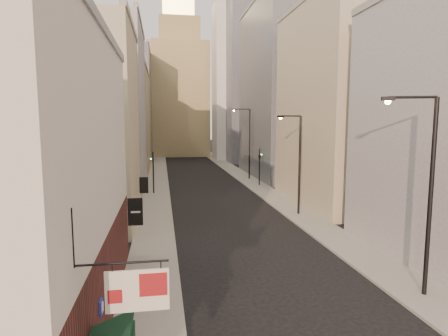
{
  "coord_description": "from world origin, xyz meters",
  "views": [
    {
      "loc": [
        -5.82,
        -6.27,
        8.38
      ],
      "look_at": [
        -0.8,
        23.85,
        4.68
      ],
      "focal_mm": 30.0,
      "sensor_mm": 36.0,
      "label": 1
    }
  ],
  "objects_px": {
    "clock_tower": "(180,86)",
    "traffic_light_right": "(260,158)",
    "streetlamp_far": "(248,139)",
    "traffic_light_left": "(153,166)",
    "white_tower": "(232,77)",
    "streetlamp_mid": "(297,159)",
    "streetlamp_near": "(426,185)"
  },
  "relations": [
    {
      "from": "white_tower",
      "to": "streetlamp_far",
      "type": "xyz_separation_m",
      "value": [
        -3.38,
        -30.77,
        -12.66
      ]
    },
    {
      "from": "streetlamp_near",
      "to": "streetlamp_mid",
      "type": "bearing_deg",
      "value": 108.76
    },
    {
      "from": "white_tower",
      "to": "streetlamp_mid",
      "type": "relative_size",
      "value": 4.6
    },
    {
      "from": "streetlamp_far",
      "to": "traffic_light_left",
      "type": "relative_size",
      "value": 2.08
    },
    {
      "from": "traffic_light_left",
      "to": "clock_tower",
      "type": "bearing_deg",
      "value": -87.14
    },
    {
      "from": "clock_tower",
      "to": "traffic_light_right",
      "type": "xyz_separation_m",
      "value": [
        7.91,
        -50.53,
        -13.9
      ]
    },
    {
      "from": "white_tower",
      "to": "streetlamp_mid",
      "type": "xyz_separation_m",
      "value": [
        -3.86,
        -52.52,
        -13.45
      ]
    },
    {
      "from": "white_tower",
      "to": "streetlamp_far",
      "type": "height_order",
      "value": "white_tower"
    },
    {
      "from": "streetlamp_far",
      "to": "traffic_light_right",
      "type": "height_order",
      "value": "streetlamp_far"
    },
    {
      "from": "clock_tower",
      "to": "streetlamp_near",
      "type": "bearing_deg",
      "value": -84.94
    },
    {
      "from": "clock_tower",
      "to": "streetlamp_mid",
      "type": "xyz_separation_m",
      "value": [
        7.14,
        -66.52,
        -12.48
      ]
    },
    {
      "from": "white_tower",
      "to": "streetlamp_near",
      "type": "xyz_separation_m",
      "value": [
        -3.67,
        -68.8,
        -13.12
      ]
    },
    {
      "from": "white_tower",
      "to": "streetlamp_far",
      "type": "distance_m",
      "value": 33.44
    },
    {
      "from": "white_tower",
      "to": "streetlamp_near",
      "type": "relative_size",
      "value": 4.32
    },
    {
      "from": "white_tower",
      "to": "streetlamp_far",
      "type": "bearing_deg",
      "value": -96.26
    },
    {
      "from": "white_tower",
      "to": "traffic_light_left",
      "type": "xyz_separation_m",
      "value": [
        -16.86,
        -40.17,
        -15.23
      ]
    },
    {
      "from": "traffic_light_left",
      "to": "traffic_light_right",
      "type": "bearing_deg",
      "value": -156.19
    },
    {
      "from": "streetlamp_mid",
      "to": "traffic_light_left",
      "type": "bearing_deg",
      "value": 126.62
    },
    {
      "from": "streetlamp_near",
      "to": "streetlamp_far",
      "type": "bearing_deg",
      "value": 107.65
    },
    {
      "from": "streetlamp_far",
      "to": "white_tower",
      "type": "bearing_deg",
      "value": 94.56
    },
    {
      "from": "white_tower",
      "to": "traffic_light_left",
      "type": "bearing_deg",
      "value": -112.77
    },
    {
      "from": "white_tower",
      "to": "traffic_light_right",
      "type": "relative_size",
      "value": 8.3
    },
    {
      "from": "streetlamp_mid",
      "to": "traffic_light_right",
      "type": "xyz_separation_m",
      "value": [
        0.77,
        15.98,
        -1.42
      ]
    },
    {
      "from": "streetlamp_mid",
      "to": "traffic_light_left",
      "type": "relative_size",
      "value": 1.81
    },
    {
      "from": "clock_tower",
      "to": "traffic_light_left",
      "type": "relative_size",
      "value": 8.98
    },
    {
      "from": "streetlamp_near",
      "to": "streetlamp_mid",
      "type": "distance_m",
      "value": 16.29
    },
    {
      "from": "clock_tower",
      "to": "streetlamp_far",
      "type": "bearing_deg",
      "value": -80.34
    },
    {
      "from": "streetlamp_mid",
      "to": "traffic_light_right",
      "type": "bearing_deg",
      "value": 77.39
    },
    {
      "from": "streetlamp_far",
      "to": "clock_tower",
      "type": "bearing_deg",
      "value": 110.49
    },
    {
      "from": "clock_tower",
      "to": "traffic_light_left",
      "type": "height_order",
      "value": "clock_tower"
    },
    {
      "from": "traffic_light_left",
      "to": "traffic_light_right",
      "type": "height_order",
      "value": "same"
    },
    {
      "from": "streetlamp_far",
      "to": "traffic_light_left",
      "type": "xyz_separation_m",
      "value": [
        -13.48,
        -9.4,
        -2.57
      ]
    }
  ]
}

